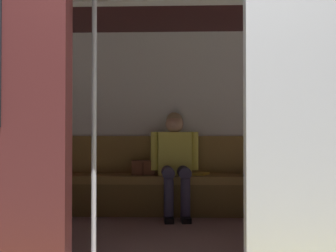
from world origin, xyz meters
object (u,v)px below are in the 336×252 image
train_car (157,67)px  bench_seat (169,185)px  person_seated (175,156)px  grab_pole_door (94,113)px  handbag (143,168)px  book (200,174)px

train_car → bench_seat: (-0.08, -1.09, -1.19)m
person_seated → grab_pole_door: 1.99m
handbag → person_seated: bearing=167.5°
train_car → person_seated: (-0.14, -1.04, -0.86)m
person_seated → handbag: person_seated is taller
book → grab_pole_door: bearing=89.5°
train_car → grab_pole_door: train_car is taller
handbag → bench_seat: bearing=174.3°
bench_seat → person_seated: bearing=142.1°
bench_seat → grab_pole_door: bearing=76.2°
bench_seat → grab_pole_door: 2.11m
train_car → grab_pole_door: 1.03m
bench_seat → grab_pole_door: grab_pole_door is taller
handbag → book: (-0.66, -0.02, -0.07)m
train_car → person_seated: train_car is taller
person_seated → grab_pole_door: grab_pole_door is taller
grab_pole_door → bench_seat: bearing=-103.8°
grab_pole_door → book: bearing=-112.8°
person_seated → handbag: (0.37, -0.08, -0.13)m
train_car → book: bearing=-111.0°
train_car → book: 1.62m
train_car → grab_pole_door: bearing=64.7°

